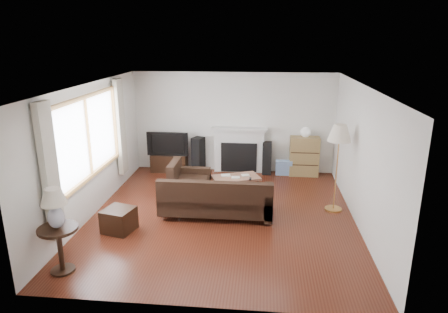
# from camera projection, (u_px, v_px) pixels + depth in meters

# --- Properties ---
(room) EXTENTS (5.10, 5.60, 2.54)m
(room) POSITION_uv_depth(u_px,v_px,m) (222.00, 153.00, 7.36)
(room) COLOR #501F11
(room) RESTS_ON ground
(window) EXTENTS (0.12, 2.74, 1.54)m
(window) POSITION_uv_depth(u_px,v_px,m) (89.00, 137.00, 7.32)
(window) COLOR olive
(window) RESTS_ON room
(curtain_near) EXTENTS (0.10, 0.35, 2.10)m
(curtain_near) POSITION_uv_depth(u_px,v_px,m) (50.00, 172.00, 5.91)
(curtain_near) COLOR beige
(curtain_near) RESTS_ON room
(curtain_far) EXTENTS (0.10, 0.35, 2.10)m
(curtain_far) POSITION_uv_depth(u_px,v_px,m) (121.00, 127.00, 8.81)
(curtain_far) COLOR beige
(curtain_far) RESTS_ON room
(fireplace) EXTENTS (1.40, 0.26, 1.15)m
(fireplace) POSITION_uv_depth(u_px,v_px,m) (239.00, 150.00, 10.06)
(fireplace) COLOR white
(fireplace) RESTS_ON room
(tv_stand) EXTENTS (0.90, 0.41, 0.45)m
(tv_stand) POSITION_uv_depth(u_px,v_px,m) (169.00, 163.00, 10.20)
(tv_stand) COLOR black
(tv_stand) RESTS_ON ground
(television) EXTENTS (1.04, 0.14, 0.60)m
(television) POSITION_uv_depth(u_px,v_px,m) (169.00, 143.00, 10.04)
(television) COLOR black
(television) RESTS_ON tv_stand
(speaker_left) EXTENTS (0.35, 0.37, 0.90)m
(speaker_left) POSITION_uv_depth(u_px,v_px,m) (198.00, 155.00, 10.09)
(speaker_left) COLOR black
(speaker_left) RESTS_ON ground
(speaker_right) EXTENTS (0.23, 0.28, 0.81)m
(speaker_right) POSITION_uv_depth(u_px,v_px,m) (267.00, 158.00, 9.96)
(speaker_right) COLOR black
(speaker_right) RESTS_ON ground
(bookshelf) EXTENTS (0.71, 0.34, 0.97)m
(bookshelf) POSITION_uv_depth(u_px,v_px,m) (304.00, 156.00, 9.83)
(bookshelf) COLOR olive
(bookshelf) RESTS_ON ground
(globe_lamp) EXTENTS (0.24, 0.24, 0.24)m
(globe_lamp) POSITION_uv_depth(u_px,v_px,m) (306.00, 132.00, 9.65)
(globe_lamp) COLOR white
(globe_lamp) RESTS_ON bookshelf
(sectional_sofa) EXTENTS (2.32, 1.69, 0.75)m
(sectional_sofa) POSITION_uv_depth(u_px,v_px,m) (216.00, 197.00, 7.63)
(sectional_sofa) COLOR black
(sectional_sofa) RESTS_ON ground
(coffee_table) EXTENTS (1.14, 0.88, 0.39)m
(coffee_table) POSITION_uv_depth(u_px,v_px,m) (236.00, 185.00, 8.75)
(coffee_table) COLOR #8B5A42
(coffee_table) RESTS_ON ground
(footstool) EXTENTS (0.60, 0.60, 0.41)m
(footstool) POSITION_uv_depth(u_px,v_px,m) (119.00, 220.00, 7.06)
(footstool) COLOR black
(footstool) RESTS_ON ground
(floor_lamp) EXTENTS (0.58, 0.58, 1.74)m
(floor_lamp) POSITION_uv_depth(u_px,v_px,m) (337.00, 169.00, 7.72)
(floor_lamp) COLOR #CC8E47
(floor_lamp) RESTS_ON ground
(side_table) EXTENTS (0.57, 0.57, 0.71)m
(side_table) POSITION_uv_depth(u_px,v_px,m) (60.00, 250.00, 5.80)
(side_table) COLOR black
(side_table) RESTS_ON ground
(table_lamp) EXTENTS (0.37, 0.37, 0.59)m
(table_lamp) POSITION_uv_depth(u_px,v_px,m) (55.00, 209.00, 5.61)
(table_lamp) COLOR silver
(table_lamp) RESTS_ON side_table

